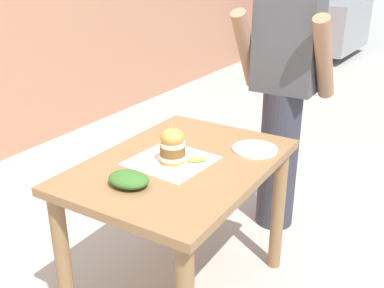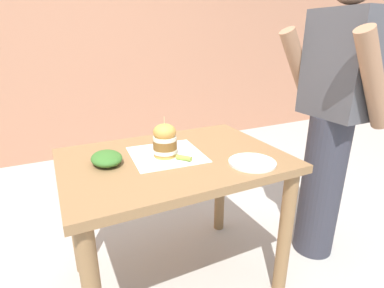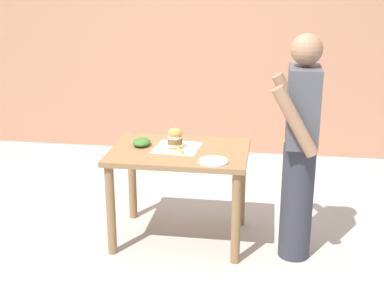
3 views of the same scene
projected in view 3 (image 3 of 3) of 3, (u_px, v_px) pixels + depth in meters
ground_plane at (180, 237)px, 4.40m from camera, size 80.00×80.00×0.00m
patio_table at (179, 166)px, 4.20m from camera, size 0.76×1.07×0.77m
serving_paper at (177, 148)px, 4.20m from camera, size 0.37×0.37×0.00m
sandwich at (175, 138)px, 4.16m from camera, size 0.12×0.12×0.20m
pickle_spear at (180, 151)px, 4.08m from camera, size 0.07×0.07×0.02m
side_plate_with_forks at (213, 161)px, 3.89m from camera, size 0.22×0.22×0.02m
side_salad at (142, 142)px, 4.24m from camera, size 0.18×0.14×0.06m
diner_across_table at (300, 146)px, 3.86m from camera, size 0.55×0.35×1.69m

